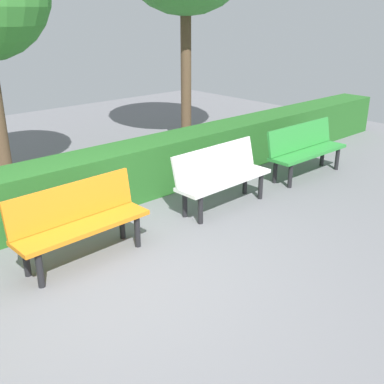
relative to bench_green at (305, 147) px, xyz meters
name	(u,v)px	position (x,y,z in m)	size (l,w,h in m)	color
ground_plane	(123,281)	(4.17, 0.69, -0.48)	(17.77, 17.77, 0.00)	slate
bench_green	(305,147)	(0.00, 0.00, 0.00)	(1.65, 0.48, 0.86)	#2D8C38
bench_white	(221,174)	(2.01, -0.01, 0.00)	(1.56, 0.50, 0.86)	white
bench_orange	(79,219)	(4.23, -0.01, 0.00)	(1.55, 0.51, 0.86)	orange
hedge_row	(104,179)	(3.21, -1.15, -0.09)	(13.77, 0.66, 0.79)	#266023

